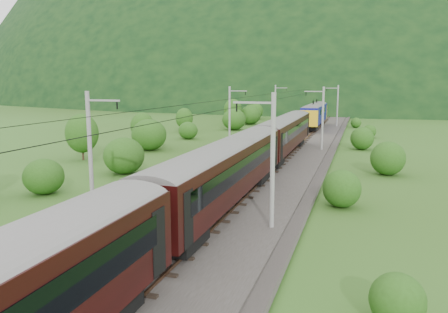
% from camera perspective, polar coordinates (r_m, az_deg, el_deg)
% --- Properties ---
extents(ground, '(600.00, 600.00, 0.00)m').
position_cam_1_polar(ground, '(28.52, -6.24, -8.48)').
color(ground, '#304B17').
rests_on(ground, ground).
extents(railbed, '(14.00, 220.00, 0.30)m').
position_cam_1_polar(railbed, '(37.49, -0.04, -3.75)').
color(railbed, '#38332D').
rests_on(railbed, ground).
extents(track_left, '(2.40, 220.00, 0.27)m').
position_cam_1_polar(track_left, '(38.22, -3.47, -3.17)').
color(track_left, brown).
rests_on(track_left, railbed).
extents(track_right, '(2.40, 220.00, 0.27)m').
position_cam_1_polar(track_right, '(36.80, 3.53, -3.68)').
color(track_right, brown).
rests_on(track_right, railbed).
extents(catenary_left, '(2.54, 192.28, 8.00)m').
position_cam_1_polar(catenary_left, '(59.45, 0.80, 5.48)').
color(catenary_left, gray).
rests_on(catenary_left, railbed).
extents(catenary_right, '(2.54, 192.28, 8.00)m').
position_cam_1_polar(catenary_right, '(57.11, 12.69, 5.07)').
color(catenary_right, gray).
rests_on(catenary_right, railbed).
extents(overhead_wires, '(4.83, 198.00, 0.03)m').
position_cam_1_polar(overhead_wires, '(36.50, -0.04, 6.92)').
color(overhead_wires, black).
rests_on(overhead_wires, ground).
extents(mountain_main, '(504.00, 360.00, 244.00)m').
position_cam_1_polar(mountain_main, '(285.08, 15.59, 7.57)').
color(mountain_main, black).
rests_on(mountain_main, ground).
extents(mountain_ridge, '(336.00, 280.00, 132.00)m').
position_cam_1_polar(mountain_ridge, '(350.31, -4.33, 8.22)').
color(mountain_ridge, black).
rests_on(mountain_ridge, ground).
extents(train, '(3.06, 146.20, 5.33)m').
position_cam_1_polar(train, '(18.68, -10.98, -6.83)').
color(train, black).
rests_on(train, ground).
extents(hazard_post_near, '(0.15, 0.15, 1.38)m').
position_cam_1_polar(hazard_post_near, '(60.81, 6.99, 2.18)').
color(hazard_post_near, red).
rests_on(hazard_post_near, railbed).
extents(hazard_post_far, '(0.18, 0.18, 1.72)m').
position_cam_1_polar(hazard_post_far, '(63.51, 8.11, 2.63)').
color(hazard_post_far, red).
rests_on(hazard_post_far, railbed).
extents(signal, '(0.21, 0.21, 1.86)m').
position_cam_1_polar(signal, '(70.37, 5.53, 3.55)').
color(signal, black).
rests_on(signal, railbed).
extents(vegetation_left, '(14.15, 143.88, 5.89)m').
position_cam_1_polar(vegetation_left, '(53.82, -10.54, 2.59)').
color(vegetation_left, '#254F15').
rests_on(vegetation_left, ground).
extents(vegetation_right, '(6.66, 106.70, 3.11)m').
position_cam_1_polar(vegetation_right, '(26.94, 18.24, -6.98)').
color(vegetation_right, '#254F15').
rests_on(vegetation_right, ground).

